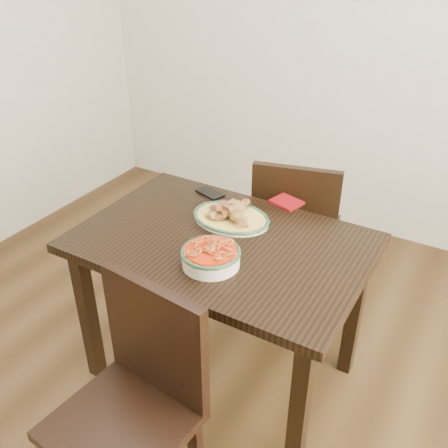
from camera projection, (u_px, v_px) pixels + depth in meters
The scene contains 9 objects.
floor at pixel (188, 375), 2.38m from camera, with size 3.50×3.50×0.00m, color #372411.
wall_back at pixel (343, 30), 3.00m from camera, with size 3.50×0.10×2.60m, color silver.
dining_table at pixel (222, 259), 2.08m from camera, with size 1.17×0.78×0.75m.
chair_far at pixel (295, 228), 2.57m from camera, with size 0.51×0.51×0.89m.
chair_near at pixel (137, 394), 1.66m from camera, with size 0.46×0.46×0.89m.
fish_plate at pixel (231, 211), 2.13m from camera, with size 0.34×0.27×0.11m.
noodle_bowl at pixel (211, 255), 1.85m from camera, with size 0.23×0.23×0.08m.
smartphone at pixel (210, 193), 2.36m from camera, with size 0.13×0.07×0.01m, color black.
napkin at pixel (286, 202), 2.28m from camera, with size 0.13×0.11×0.01m, color maroon.
Camera 1 is at (1.00, -1.35, 1.84)m, focal length 40.00 mm.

